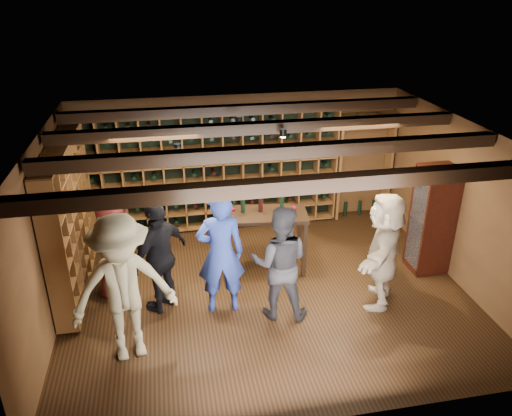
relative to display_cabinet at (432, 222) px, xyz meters
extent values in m
plane|color=black|center=(-2.71, -0.20, -0.86)|extent=(6.00, 6.00, 0.00)
plane|color=brown|center=(-2.71, 2.30, 0.39)|extent=(6.00, 0.00, 6.00)
plane|color=brown|center=(-2.71, -2.70, 0.39)|extent=(6.00, 0.00, 6.00)
plane|color=brown|center=(-5.71, -0.20, 0.39)|extent=(0.00, 5.00, 5.00)
plane|color=brown|center=(0.29, -0.20, 0.39)|extent=(0.00, 5.00, 5.00)
plane|color=black|center=(-2.71, -0.20, 1.64)|extent=(6.00, 6.00, 0.00)
cube|color=black|center=(-2.71, -1.80, 1.56)|extent=(5.90, 0.18, 0.16)
cube|color=black|center=(-2.71, -0.70, 1.56)|extent=(5.90, 0.18, 0.16)
cube|color=black|center=(-2.71, 0.40, 1.56)|extent=(5.90, 0.18, 0.16)
cube|color=black|center=(-2.71, 1.50, 1.56)|extent=(5.90, 0.18, 0.16)
cylinder|color=black|center=(-3.91, -0.20, 1.53)|extent=(0.10, 0.10, 0.10)
cylinder|color=black|center=(-2.41, 0.20, 1.53)|extent=(0.10, 0.10, 0.10)
cylinder|color=black|center=(-1.31, -0.50, 1.53)|extent=(0.10, 0.10, 0.10)
cylinder|color=black|center=(-2.91, 1.00, 1.53)|extent=(0.10, 0.10, 0.10)
cube|color=brown|center=(-3.24, 2.13, 0.29)|extent=(4.65, 0.30, 2.20)
cube|color=black|center=(-3.24, 2.13, 0.29)|extent=(4.56, 0.02, 2.16)
cube|color=brown|center=(-5.54, 0.62, 0.29)|extent=(0.30, 2.65, 2.20)
cube|color=black|center=(-5.54, 0.62, 0.29)|extent=(0.29, 0.02, 2.16)
cube|color=brown|center=(-0.31, 2.12, 0.99)|extent=(1.15, 0.32, 0.04)
cube|color=brown|center=(0.21, 2.12, 0.07)|extent=(0.05, 0.28, 1.85)
cube|color=brown|center=(-0.83, 2.12, 0.07)|extent=(0.05, 0.28, 1.85)
cube|color=tan|center=(-0.71, 2.12, 1.11)|extent=(0.40, 0.30, 0.20)
cube|color=tan|center=(-0.26, 2.12, 1.11)|extent=(0.40, 0.30, 0.20)
cube|color=tan|center=(0.09, 2.12, 1.11)|extent=(0.40, 0.30, 0.20)
cube|color=#33100A|center=(0.01, 0.00, -0.81)|extent=(0.55, 0.50, 0.10)
cube|color=#33100A|center=(0.01, 0.00, 0.04)|extent=(0.55, 0.50, 1.70)
cube|color=white|center=(-0.25, 0.00, 0.04)|extent=(0.01, 0.46, 1.60)
cube|color=#33100A|center=(0.01, 0.00, 0.04)|extent=(0.50, 0.44, 0.02)
sphere|color=#59260C|center=(-0.01, 0.00, 0.14)|extent=(0.18, 0.18, 0.18)
imported|color=navy|center=(-3.43, -0.47, 0.06)|extent=(0.69, 0.47, 1.83)
imported|color=black|center=(-2.65, -0.75, -0.02)|extent=(0.96, 0.84, 1.68)
imported|color=maroon|center=(-4.92, 0.22, -0.01)|extent=(0.77, 0.95, 1.69)
imported|color=black|center=(-4.26, -0.28, -0.01)|extent=(0.99, 1.00, 1.69)
imported|color=#807858|center=(-4.70, -1.21, 0.13)|extent=(1.38, 0.96, 1.96)
imported|color=tan|center=(-1.14, -0.72, 0.01)|extent=(1.26, 1.65, 1.74)
cube|color=black|center=(-2.62, 0.48, 0.13)|extent=(1.42, 0.84, 0.06)
cube|color=black|center=(-3.26, 0.29, -0.37)|extent=(0.08, 0.08, 0.96)
cube|color=black|center=(-2.04, 0.13, -0.37)|extent=(0.08, 0.08, 0.96)
cube|color=black|center=(-3.19, 0.84, -0.37)|extent=(0.08, 0.08, 0.96)
cube|color=black|center=(-1.97, 0.68, -0.37)|extent=(0.08, 0.08, 0.96)
cylinder|color=black|center=(-2.94, 0.58, 0.30)|extent=(0.07, 0.07, 0.28)
cylinder|color=black|center=(-2.67, 0.55, 0.30)|extent=(0.07, 0.07, 0.28)
cylinder|color=black|center=(-2.33, 0.50, 0.30)|extent=(0.07, 0.07, 0.28)
camera|label=1|loc=(-4.07, -6.44, 3.54)|focal=35.00mm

